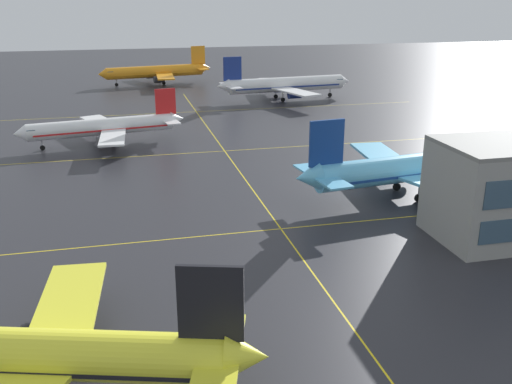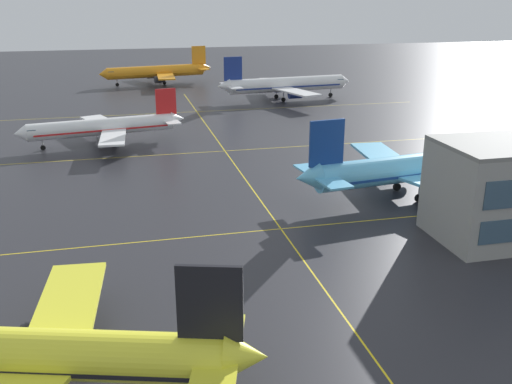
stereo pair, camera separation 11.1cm
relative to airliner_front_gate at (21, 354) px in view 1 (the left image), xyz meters
name	(u,v)px [view 1 (the left image)]	position (x,y,z in m)	size (l,w,h in m)	color
airliner_front_gate	(21,354)	(0.00, 0.00, 0.00)	(36.48, 31.13, 11.55)	yellow
airliner_second_row	(418,167)	(51.37, 35.51, 0.41)	(41.02, 35.11, 12.75)	#5BB7E5
airliner_third_row	(104,127)	(5.16, 78.31, -0.37)	(33.65, 28.71, 10.48)	white
airliner_far_left_stand	(285,85)	(54.75, 119.07, 0.36)	(40.59, 34.83, 12.61)	white
airliner_far_right_stand	(157,72)	(21.67, 158.26, 0.12)	(38.22, 32.55, 11.91)	orange
taxiway_markings	(247,182)	(27.73, 47.48, -3.94)	(120.65, 176.30, 0.01)	yellow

